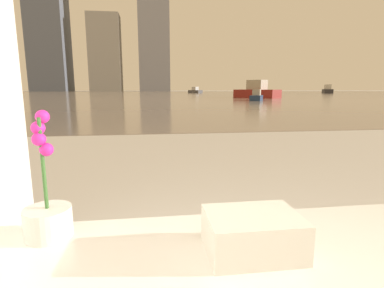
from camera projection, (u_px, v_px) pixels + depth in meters
name	position (u px, v px, depth m)	size (l,w,h in m)	color
potted_orchid	(47.00, 211.00, 0.99)	(0.15, 0.15, 0.42)	silver
towel_stack	(253.00, 234.00, 0.90)	(0.28, 0.21, 0.12)	silver
harbor_water	(152.00, 94.00, 60.63)	(180.00, 110.00, 0.01)	gray
harbor_boat_0	(328.00, 90.00, 66.41)	(3.72, 5.36, 1.91)	#2D2D33
harbor_boat_1	(257.00, 97.00, 26.44)	(1.95, 2.72, 0.97)	navy
harbor_boat_2	(257.00, 92.00, 33.68)	(4.48, 5.39, 1.98)	maroon
harbor_boat_3	(195.00, 91.00, 69.24)	(3.05, 3.93, 1.42)	#4C4C51
skyline_tower_1	(105.00, 54.00, 110.45)	(11.27, 8.99, 27.46)	gray
skyline_tower_2	(153.00, 1.00, 109.41)	(11.28, 9.79, 64.99)	slate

